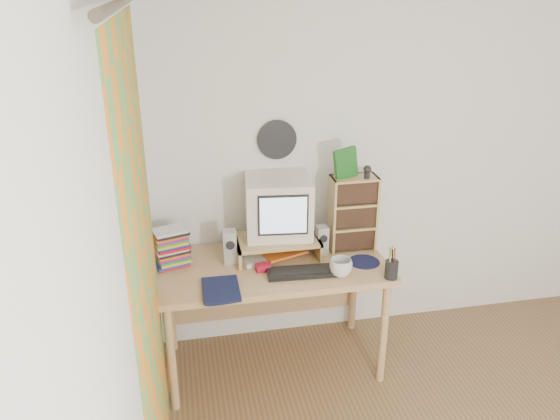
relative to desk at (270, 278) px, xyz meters
name	(u,v)px	position (x,y,z in m)	size (l,w,h in m)	color
back_wall	(412,158)	(1.03, 0.31, 0.63)	(3.50, 3.50, 0.00)	silver
left_wall	(130,348)	(-0.72, -1.44, 0.63)	(3.50, 3.50, 0.00)	silver
curtain	(149,296)	(-0.68, -0.96, 0.53)	(2.20, 2.20, 0.00)	orange
wall_disc	(277,140)	(0.10, 0.29, 0.81)	(0.25, 0.25, 0.02)	black
desk	(270,278)	(0.00, 0.00, 0.00)	(1.40, 0.70, 0.75)	tan
monitor_riser	(277,242)	(0.05, 0.04, 0.23)	(0.52, 0.30, 0.12)	tan
crt_monitor	(278,208)	(0.07, 0.09, 0.44)	(0.39, 0.39, 0.37)	silver
speaker_left	(230,247)	(-0.25, 0.00, 0.24)	(0.08, 0.08, 0.21)	silver
speaker_right	(322,240)	(0.33, 0.01, 0.23)	(0.07, 0.07, 0.19)	silver
keyboard	(302,272)	(0.15, -0.23, 0.15)	(0.41, 0.14, 0.03)	black
dvd_stack	(171,245)	(-0.59, 0.04, 0.27)	(0.19, 0.13, 0.27)	brown
cd_rack	(353,213)	(0.54, 0.05, 0.38)	(0.29, 0.16, 0.49)	tan
mug	(341,267)	(0.37, -0.28, 0.19)	(0.13, 0.13, 0.11)	silver
diary	(202,290)	(-0.44, -0.33, 0.16)	(0.25, 0.19, 0.05)	#10163B
mousepad	(364,262)	(0.56, -0.15, 0.14)	(0.19, 0.19, 0.00)	#101837
pen_cup	(392,266)	(0.65, -0.37, 0.21)	(0.08, 0.08, 0.15)	black
papers	(268,252)	(0.00, 0.05, 0.16)	(0.31, 0.23, 0.04)	silver
red_box	(263,267)	(-0.07, -0.14, 0.16)	(0.09, 0.05, 0.04)	#A91227
game_box	(346,163)	(0.48, 0.05, 0.71)	(0.14, 0.03, 0.19)	#1A5C1D
webcam	(367,172)	(0.60, 0.01, 0.66)	(0.05, 0.05, 0.08)	black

